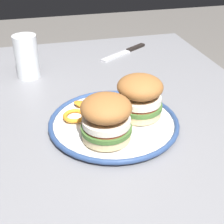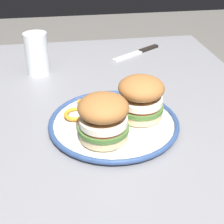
{
  "view_description": "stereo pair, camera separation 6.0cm",
  "coord_description": "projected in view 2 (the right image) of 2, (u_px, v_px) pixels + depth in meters",
  "views": [
    {
      "loc": [
        -0.64,
        0.17,
        1.21
      ],
      "look_at": [
        -0.01,
        0.0,
        0.82
      ],
      "focal_mm": 52.66,
      "sensor_mm": 36.0,
      "label": 1
    },
    {
      "loc": [
        -0.66,
        0.11,
        1.21
      ],
      "look_at": [
        -0.01,
        0.0,
        0.82
      ],
      "focal_mm": 52.66,
      "sensor_mm": 36.0,
      "label": 2
    }
  ],
  "objects": [
    {
      "name": "sandwich_half_left",
      "position": [
        141.0,
        97.0,
        0.76
      ],
      "size": [
        0.15,
        0.15,
        0.1
      ],
      "color": "beige",
      "rests_on": "dinner_plate"
    },
    {
      "name": "orange_peel_curled",
      "position": [
        76.0,
        114.0,
        0.79
      ],
      "size": [
        0.06,
        0.06,
        0.01
      ],
      "color": "orange",
      "rests_on": "dinner_plate"
    },
    {
      "name": "drinking_glass",
      "position": [
        37.0,
        56.0,
        1.01
      ],
      "size": [
        0.07,
        0.07,
        0.13
      ],
      "color": "white",
      "rests_on": "dining_table"
    },
    {
      "name": "table_knife",
      "position": [
        139.0,
        52.0,
        1.2
      ],
      "size": [
        0.14,
        0.2,
        0.01
      ],
      "color": "silver",
      "rests_on": "dining_table"
    },
    {
      "name": "sandwich_half_right",
      "position": [
        103.0,
        117.0,
        0.69
      ],
      "size": [
        0.15,
        0.15,
        0.1
      ],
      "color": "beige",
      "rests_on": "dinner_plate"
    },
    {
      "name": "orange_peel_strip_short",
      "position": [
        117.0,
        101.0,
        0.84
      ],
      "size": [
        0.07,
        0.04,
        0.01
      ],
      "color": "orange",
      "rests_on": "dinner_plate"
    },
    {
      "name": "dinner_plate",
      "position": [
        112.0,
        123.0,
        0.78
      ],
      "size": [
        0.31,
        0.31,
        0.02
      ],
      "color": "white",
      "rests_on": "dining_table"
    },
    {
      "name": "orange_peel_strip_long",
      "position": [
        89.0,
        104.0,
        0.83
      ],
      "size": [
        0.08,
        0.08,
        0.01
      ],
      "color": "orange",
      "rests_on": "dinner_plate"
    },
    {
      "name": "orange_peel_small_curl",
      "position": [
        108.0,
        110.0,
        0.8
      ],
      "size": [
        0.08,
        0.08,
        0.01
      ],
      "color": "orange",
      "rests_on": "dinner_plate"
    },
    {
      "name": "dining_table",
      "position": [
        113.0,
        160.0,
        0.85
      ],
      "size": [
        1.24,
        0.87,
        0.78
      ],
      "color": "gray",
      "rests_on": "ground"
    }
  ]
}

